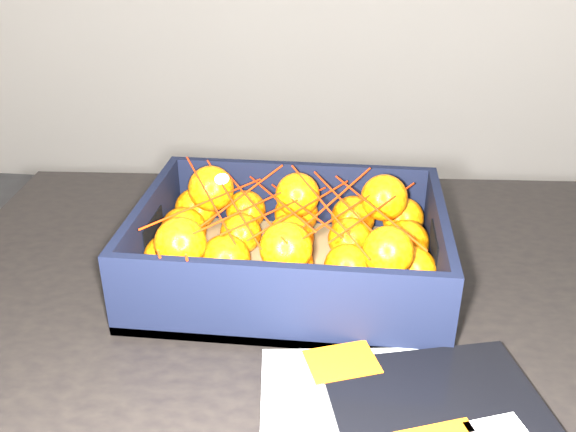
# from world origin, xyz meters

# --- Properties ---
(table) EXTENTS (1.25, 0.88, 0.75)m
(table) POSITION_xyz_m (0.04, -0.21, 0.65)
(table) COLOR black
(table) RESTS_ON ground
(produce_crate) EXTENTS (0.40, 0.30, 0.11)m
(produce_crate) POSITION_xyz_m (-0.07, -0.16, 0.78)
(produce_crate) COLOR brown
(produce_crate) RESTS_ON table
(clementine_heap) EXTENTS (0.38, 0.28, 0.11)m
(clementine_heap) POSITION_xyz_m (-0.08, -0.16, 0.80)
(clementine_heap) COLOR orange
(clementine_heap) RESTS_ON produce_crate
(mesh_net) EXTENTS (0.33, 0.26, 0.09)m
(mesh_net) POSITION_xyz_m (-0.08, -0.17, 0.86)
(mesh_net) COLOR red
(mesh_net) RESTS_ON clementine_heap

